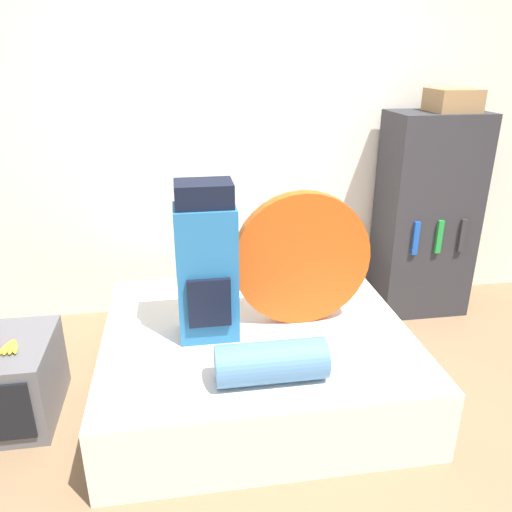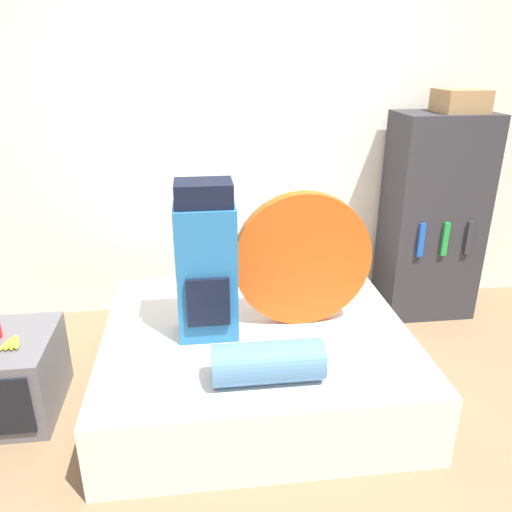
% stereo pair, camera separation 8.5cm
% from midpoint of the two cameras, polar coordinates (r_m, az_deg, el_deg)
% --- Properties ---
extents(ground_plane, '(16.00, 16.00, 0.00)m').
position_cam_midpoint_polar(ground_plane, '(2.73, 2.86, -21.60)').
color(ground_plane, '#846647').
extents(wall_back, '(8.00, 0.05, 2.60)m').
position_cam_midpoint_polar(wall_back, '(3.71, -2.22, 13.06)').
color(wall_back, silver).
rests_on(wall_back, ground_plane).
extents(bed, '(1.74, 1.52, 0.41)m').
position_cam_midpoint_polar(bed, '(3.03, -0.81, -11.53)').
color(bed, silver).
rests_on(bed, ground_plane).
extents(backpack, '(0.32, 0.27, 0.88)m').
position_cam_midpoint_polar(backpack, '(2.69, -6.56, -1.02)').
color(backpack, '#23669E').
rests_on(backpack, bed).
extents(tent_bag, '(0.79, 0.08, 0.79)m').
position_cam_midpoint_polar(tent_bag, '(2.84, 4.40, -0.35)').
color(tent_bag, '#D14C14').
rests_on(tent_bag, bed).
extents(sleeping_roll, '(0.54, 0.20, 0.20)m').
position_cam_midpoint_polar(sleeping_roll, '(2.45, 0.72, -12.04)').
color(sleeping_roll, teal).
rests_on(sleeping_roll, bed).
extents(television, '(0.50, 0.60, 0.46)m').
position_cam_midpoint_polar(television, '(3.14, -27.24, -12.56)').
color(television, '#5B5B60').
rests_on(television, ground_plane).
extents(banana_bunch, '(0.11, 0.15, 0.03)m').
position_cam_midpoint_polar(banana_bunch, '(2.95, -27.02, -9.25)').
color(banana_bunch, yellow).
rests_on(banana_bunch, television).
extents(bookshelf, '(0.67, 0.46, 1.51)m').
position_cam_midpoint_polar(bookshelf, '(3.94, 18.24, 4.37)').
color(bookshelf, '#2D2D33').
rests_on(bookshelf, ground_plane).
extents(cardboard_box, '(0.30, 0.30, 0.15)m').
position_cam_midpoint_polar(cardboard_box, '(3.80, 20.95, 16.30)').
color(cardboard_box, '#99754C').
rests_on(cardboard_box, bookshelf).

